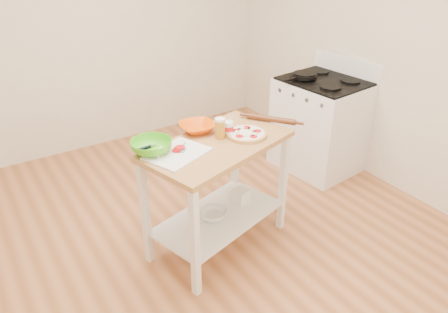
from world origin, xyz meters
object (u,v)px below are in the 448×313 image
prep_island (218,174)px  green_bowl (151,147)px  pizza (246,134)px  shelf_bin (241,196)px  gas_stove (320,124)px  yogurt_tub (228,128)px  cutting_board (177,153)px  shelf_glass_bowl (213,214)px  beer_pint (220,128)px  skillet (304,76)px  knife (150,146)px  orange_bowl (197,127)px  spatula (183,148)px  rolling_pin (271,119)px

prep_island → green_bowl: bearing=165.2°
pizza → shelf_bin: 0.60m
gas_stove → yogurt_tub: gas_stove is taller
cutting_board → green_bowl: size_ratio=1.70×
cutting_board → shelf_glass_bowl: 0.68m
prep_island → beer_pint: (0.06, 0.06, 0.33)m
cutting_board → skillet: bearing=-0.3°
pizza → green_bowl: (-0.69, 0.14, 0.03)m
shelf_bin → knife: bearing=170.8°
skillet → beer_pint: beer_pint is taller
orange_bowl → gas_stove: bearing=9.7°
spatula → shelf_glass_bowl: (0.21, -0.04, -0.62)m
prep_island → spatula: size_ratio=8.93×
skillet → beer_pint: 1.46m
spatula → orange_bowl: bearing=0.5°
prep_island → orange_bowl: orange_bowl is taller
pizza → beer_pint: 0.20m
knife → shelf_bin: size_ratio=2.34×
green_bowl → beer_pint: 0.52m
knife → beer_pint: beer_pint is taller
gas_stove → orange_bowl: size_ratio=4.27×
spatula → shelf_bin: 0.79m
knife → rolling_pin: size_ratio=0.69×
cutting_board → knife: cutting_board is taller
gas_stove → shelf_glass_bowl: 1.69m
beer_pint → shelf_bin: beer_pint is taller
spatula → orange_bowl: size_ratio=0.52×
pizza → green_bowl: bearing=168.8°
cutting_board → yogurt_tub: bearing=-10.9°
prep_island → skillet: size_ratio=3.14×
shelf_bin → orange_bowl: bearing=147.4°
gas_stove → beer_pint: 1.64m
orange_bowl → green_bowl: (-0.43, -0.13, 0.01)m
yogurt_tub → knife: bearing=170.8°
prep_island → gas_stove: gas_stove is taller
spatula → knife: size_ratio=0.50×
green_bowl → shelf_bin: size_ratio=2.46×
cutting_board → orange_bowl: size_ratio=1.85×
cutting_board → orange_bowl: 0.39m
spatula → orange_bowl: (0.23, 0.21, 0.02)m
yogurt_tub → shelf_bin: bearing=-8.9°
shelf_glass_bowl → shelf_bin: bearing=12.3°
pizza → shelf_glass_bowl: bearing=176.4°
orange_bowl → rolling_pin: orange_bowl is taller
green_bowl → beer_pint: beer_pint is taller
gas_stove → rolling_pin: bearing=-162.3°
gas_stove → skillet: gas_stove is taller
rolling_pin → shelf_glass_bowl: 0.87m
knife → shelf_glass_bowl: size_ratio=1.26×
yogurt_tub → shelf_glass_bowl: size_ratio=0.82×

